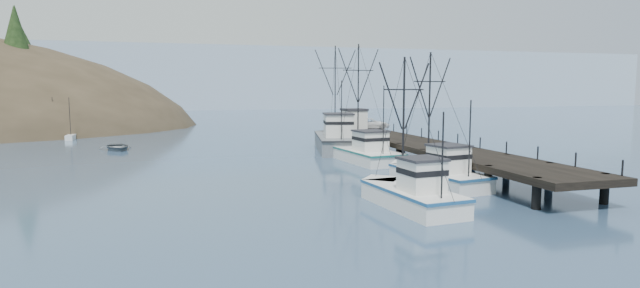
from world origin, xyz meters
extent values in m
plane|color=#2F4969|center=(0.00, 0.00, 0.00)|extent=(400.00, 400.00, 0.00)
cube|color=black|center=(14.00, 16.00, 1.75)|extent=(6.00, 44.00, 0.50)
cylinder|color=black|center=(11.40, -4.00, 1.00)|extent=(0.56, 0.56, 2.00)
cylinder|color=black|center=(16.60, -4.00, 1.00)|extent=(0.56, 0.56, 2.00)
cylinder|color=black|center=(11.40, 1.00, 1.00)|extent=(0.56, 0.56, 2.00)
cylinder|color=black|center=(16.60, 1.00, 1.00)|extent=(0.56, 0.56, 2.00)
cylinder|color=black|center=(11.40, 6.00, 1.00)|extent=(0.56, 0.56, 2.00)
cylinder|color=black|center=(16.60, 6.00, 1.00)|extent=(0.56, 0.56, 2.00)
cylinder|color=black|center=(11.40, 11.00, 1.00)|extent=(0.56, 0.56, 2.00)
cylinder|color=black|center=(16.60, 11.00, 1.00)|extent=(0.56, 0.56, 2.00)
cylinder|color=black|center=(11.40, 16.00, 1.00)|extent=(0.56, 0.56, 2.00)
cylinder|color=black|center=(16.60, 16.00, 1.00)|extent=(0.56, 0.56, 2.00)
cylinder|color=black|center=(11.40, 21.00, 1.00)|extent=(0.56, 0.56, 2.00)
cylinder|color=black|center=(16.60, 21.00, 1.00)|extent=(0.56, 0.56, 2.00)
cylinder|color=black|center=(11.40, 26.00, 1.00)|extent=(0.56, 0.56, 2.00)
cylinder|color=black|center=(16.60, 26.00, 1.00)|extent=(0.56, 0.56, 2.00)
cylinder|color=black|center=(11.40, 31.00, 1.00)|extent=(0.56, 0.56, 2.00)
cylinder|color=black|center=(16.60, 31.00, 1.00)|extent=(0.56, 0.56, 2.00)
cylinder|color=black|center=(11.40, 36.00, 1.00)|extent=(0.56, 0.56, 2.00)
cylinder|color=black|center=(16.60, 36.00, 1.00)|extent=(0.56, 0.56, 2.00)
cube|color=beige|center=(-34.00, 62.00, 1.40)|extent=(4.00, 5.00, 2.80)
cube|color=#9EB2C6|center=(10.00, 170.00, 0.00)|extent=(360.00, 40.00, 26.00)
cube|color=silver|center=(-40.00, 185.00, 0.00)|extent=(180.00, 25.00, 18.00)
cube|color=white|center=(-29.75, 58.53, 0.30)|extent=(1.00, 3.50, 0.90)
cylinder|color=black|center=(-29.75, 58.53, 3.20)|extent=(0.08, 0.08, 6.00)
cube|color=white|center=(-26.35, 58.75, 0.30)|extent=(1.00, 3.50, 0.90)
cylinder|color=black|center=(-26.35, 58.75, 3.20)|extent=(0.08, 0.08, 6.00)
cube|color=white|center=(-27.93, 54.13, 0.30)|extent=(1.00, 3.50, 0.90)
cylinder|color=black|center=(-27.93, 54.13, 3.20)|extent=(0.08, 0.08, 6.00)
cube|color=white|center=(-24.98, 50.70, 0.30)|extent=(1.00, 3.50, 0.90)
cylinder|color=black|center=(-24.98, 50.70, 3.20)|extent=(0.08, 0.08, 6.00)
cube|color=white|center=(9.35, 4.38, 0.45)|extent=(4.71, 8.91, 1.60)
cube|color=white|center=(8.63, 8.55, 0.45)|extent=(3.26, 3.26, 1.60)
cube|color=navy|center=(9.35, 4.38, 1.15)|extent=(4.81, 9.13, 0.18)
cube|color=silver|center=(9.54, 3.31, 2.20)|extent=(2.69, 2.75, 1.90)
cube|color=#26262B|center=(9.54, 3.31, 3.23)|extent=(2.92, 3.00, 0.16)
cylinder|color=black|center=(9.13, 5.67, 5.73)|extent=(0.14, 0.14, 8.97)
cylinder|color=black|center=(9.91, 1.17, 3.94)|extent=(0.10, 0.10, 5.38)
cube|color=white|center=(4.18, -1.62, 0.45)|extent=(3.94, 8.13, 1.60)
cube|color=white|center=(3.79, 2.28, 0.45)|extent=(3.15, 3.15, 1.60)
cube|color=#1D5084|center=(4.18, -1.62, 1.15)|extent=(4.02, 8.33, 0.18)
cube|color=silver|center=(4.29, -2.62, 2.20)|extent=(2.43, 2.43, 1.90)
cube|color=#26262B|center=(4.29, -2.62, 3.23)|extent=(2.63, 2.64, 0.16)
cylinder|color=black|center=(4.06, -0.42, 5.32)|extent=(0.14, 0.14, 8.15)
cylinder|color=black|center=(4.49, -4.62, 3.69)|extent=(0.10, 0.10, 4.89)
cube|color=white|center=(8.61, 18.26, 0.45)|extent=(4.93, 10.45, 1.60)
cube|color=white|center=(8.07, 23.27, 0.45)|extent=(3.86, 3.86, 1.60)
cube|color=#175F5B|center=(8.61, 18.26, 1.15)|extent=(5.04, 10.71, 0.18)
cube|color=silver|center=(8.74, 16.97, 2.20)|extent=(3.00, 3.12, 1.90)
cube|color=#26262B|center=(8.74, 16.97, 3.23)|extent=(3.26, 3.40, 0.16)
cylinder|color=black|center=(8.44, 19.80, 6.64)|extent=(0.14, 0.14, 10.78)
cylinder|color=black|center=(9.02, 14.40, 4.48)|extent=(0.10, 0.10, 6.47)
cube|color=slate|center=(8.64, 27.72, 0.75)|extent=(7.10, 13.70, 2.20)
cube|color=slate|center=(9.97, 34.11, 0.75)|extent=(4.44, 4.44, 2.20)
cube|color=black|center=(8.64, 27.72, 1.75)|extent=(7.26, 14.05, 0.18)
cube|color=silver|center=(8.30, 26.09, 3.15)|extent=(3.85, 4.25, 2.60)
cube|color=#26262B|center=(8.30, 26.09, 4.53)|extent=(4.19, 4.63, 0.16)
cylinder|color=black|center=(9.05, 29.69, 7.26)|extent=(0.14, 0.14, 10.83)
cylinder|color=black|center=(7.61, 22.81, 5.10)|extent=(0.10, 0.10, 6.50)
cube|color=silver|center=(13.08, 33.95, 3.25)|extent=(2.80, 3.00, 2.50)
cube|color=#26262B|center=(13.08, 33.95, 4.65)|extent=(3.00, 3.20, 0.30)
imported|color=white|center=(15.43, 33.77, 2.73)|extent=(5.56, 3.24, 1.46)
imported|color=slate|center=(-17.00, 35.62, 0.00)|extent=(5.03, 6.14, 1.11)
camera|label=1|loc=(-9.68, -29.36, 7.37)|focal=28.00mm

